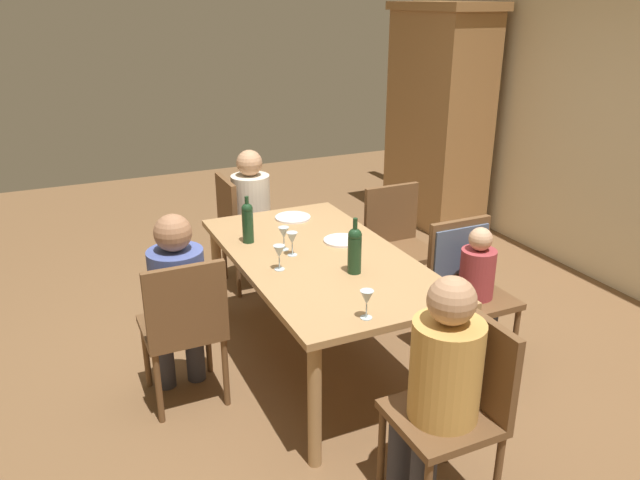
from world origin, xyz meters
The scene contains 20 objects.
ground_plane centered at (0.00, 0.00, 0.00)m, with size 10.00×10.00×0.00m, color brown.
armoire_cabinet centered at (-2.03, 2.24, 1.10)m, with size 1.18×0.62×2.18m.
dining_table centered at (0.00, 0.00, 0.67)m, with size 1.85×0.99×0.75m.
chair_right_end centered at (1.31, 0.09, 0.53)m, with size 0.44×0.44×0.92m.
chair_left_end centered at (-1.31, -0.09, 0.53)m, with size 0.44×0.44×0.92m.
chair_near centered at (0.09, -0.87, 0.53)m, with size 0.44×0.44×0.92m.
chair_far_right centered at (0.29, 0.87, 0.59)m, with size 0.46×0.44×0.92m.
chair_far_left centered at (-0.50, 0.87, 0.53)m, with size 0.44×0.44×0.92m.
person_woman_host centered at (1.31, -0.03, 0.67)m, with size 0.32×0.36×1.15m.
person_man_bearded centered at (-1.31, 0.03, 0.65)m, with size 0.30×0.35×1.13m.
person_man_guest centered at (-0.03, -0.87, 0.66)m, with size 0.36×0.31×1.14m.
person_child_small centered at (0.44, 0.87, 0.56)m, with size 0.25×0.22×0.94m.
wine_bottle_tall_green centered at (0.31, 0.07, 0.90)m, with size 0.08×0.08×0.33m.
wine_bottle_dark_red centered at (-0.39, -0.33, 0.89)m, with size 0.07×0.07×0.31m.
wine_glass_near_left centered at (-0.07, -0.15, 0.86)m, with size 0.07×0.07×0.15m.
wine_glass_centre centered at (0.09, -0.30, 0.86)m, with size 0.07×0.07×0.15m.
wine_glass_near_right centered at (0.81, -0.13, 0.86)m, with size 0.07×0.07×0.15m.
wine_glass_far centered at (-0.18, -0.17, 0.86)m, with size 0.07×0.07×0.15m.
dinner_plate_host centered at (-0.69, 0.11, 0.76)m, with size 0.25×0.25×0.01m, color white.
dinner_plate_guest_left centered at (-0.15, 0.22, 0.76)m, with size 0.24×0.24×0.01m, color white.
Camera 1 is at (3.15, -1.45, 2.22)m, focal length 34.72 mm.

